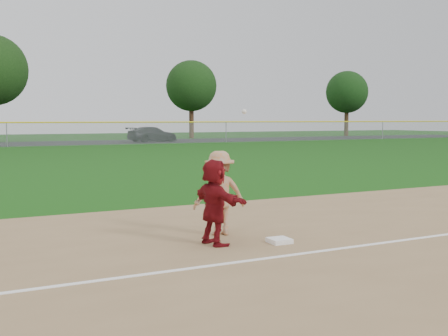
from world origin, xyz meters
name	(u,v)px	position (x,y,z in m)	size (l,w,h in m)	color
ground	(262,247)	(0.00, 0.00, 0.00)	(160.00, 160.00, 0.00)	#14490E
foul_line	(287,256)	(0.00, -0.80, 0.03)	(60.00, 0.10, 0.01)	white
parking_asphalt	(0,144)	(0.00, 46.00, 0.01)	(120.00, 10.00, 0.01)	black
first_base	(279,241)	(0.41, 0.09, 0.06)	(0.38, 0.38, 0.09)	white
base_runner	(214,202)	(-0.70, 0.50, 0.79)	(1.43, 0.46, 1.55)	maroon
car_right	(153,134)	(14.20, 44.80, 0.76)	(2.09, 5.15, 1.49)	black
first_base_play	(220,193)	(-0.23, 1.24, 0.84)	(1.12, 1.09, 2.44)	#97979A
outfield_fence	(6,123)	(0.00, 40.00, 1.96)	(110.00, 0.12, 110.00)	#999EA0
tree_3	(191,86)	(22.00, 52.80, 6.16)	(6.00, 6.00, 9.19)	#3C2416
tree_4	(347,92)	(44.00, 51.20, 5.85)	(5.60, 5.60, 8.67)	#362513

